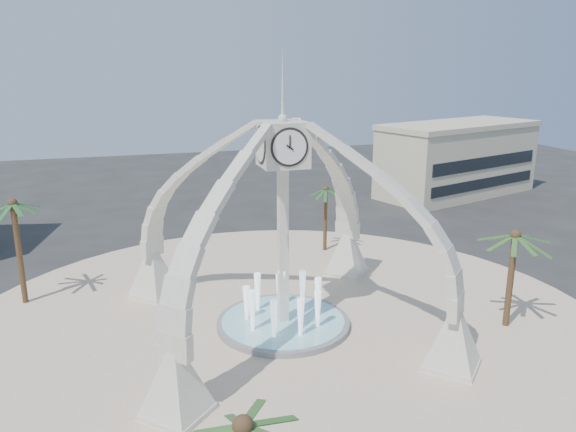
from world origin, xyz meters
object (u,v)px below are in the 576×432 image
object	(u,v)px
clock_tower	(283,223)
palm_south	(243,429)
fountain	(283,322)
palm_west	(13,205)
palm_east	(515,236)
palm_north	(326,190)

from	to	relation	value
clock_tower	palm_south	xyz separation A→B (m)	(-6.04, -16.63, -0.77)
clock_tower	fountain	distance (m)	6.20
palm_west	palm_south	distance (m)	26.61
palm_east	palm_north	size ratio (longest dim) A/B	1.09
fountain	palm_east	xyz separation A→B (m)	(12.91, -3.83, 5.39)
clock_tower	palm_north	bearing A→B (deg)	59.60
clock_tower	fountain	size ratio (longest dim) A/B	2.24
clock_tower	palm_north	distance (m)	14.67
clock_tower	fountain	xyz separation A→B (m)	(0.00, 0.00, -6.20)
palm_north	palm_west	bearing A→B (deg)	-169.20
palm_west	palm_north	world-z (taller)	palm_west
palm_south	palm_north	bearing A→B (deg)	65.31
palm_west	palm_east	bearing A→B (deg)	-23.16
palm_west	palm_south	world-z (taller)	palm_west
palm_north	palm_south	world-z (taller)	palm_south
palm_north	palm_east	bearing A→B (deg)	-71.48
clock_tower	palm_east	world-z (taller)	clock_tower
clock_tower	palm_north	size ratio (longest dim) A/B	3.00
clock_tower	palm_south	size ratio (longest dim) A/B	2.74
palm_west	palm_north	xyz separation A→B (m)	(22.78, 4.34, -1.44)
palm_west	palm_north	size ratio (longest dim) A/B	1.26
palm_east	palm_west	distance (m)	30.78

